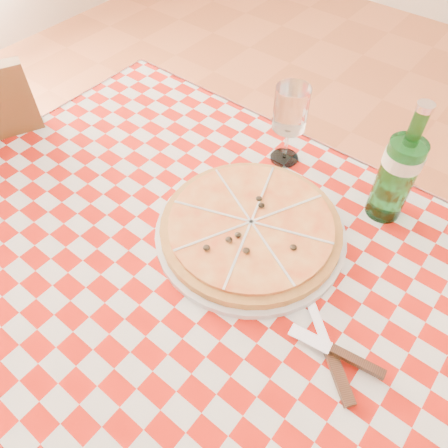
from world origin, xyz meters
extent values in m
plane|color=#A85936|center=(0.00, 0.00, 0.00)|extent=(6.00, 6.00, 0.00)
cube|color=brown|center=(0.00, 0.00, 0.73)|extent=(1.20, 0.80, 0.04)
cylinder|color=brown|center=(-0.54, 0.34, 0.35)|extent=(0.06, 0.06, 0.71)
cube|color=#A9140A|center=(0.00, 0.00, 0.75)|extent=(1.30, 0.90, 0.01)
cylinder|color=brown|center=(-0.65, 0.05, 0.22)|extent=(0.04, 0.04, 0.43)
cylinder|color=brown|center=(-0.98, 0.20, 0.22)|extent=(0.04, 0.04, 0.43)
camera|label=1|loc=(0.31, -0.35, 1.45)|focal=35.00mm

